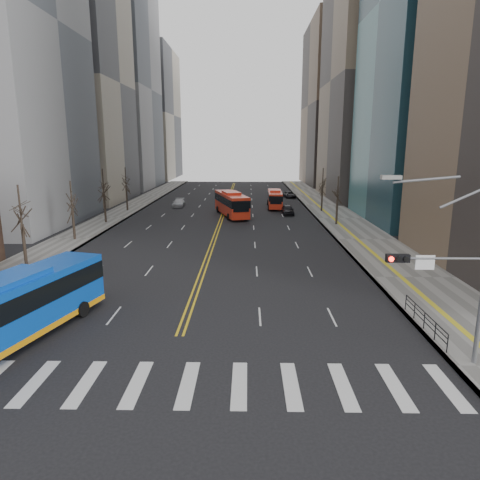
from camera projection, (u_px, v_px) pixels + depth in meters
name	position (u px, v px, depth m)	size (l,w,h in m)	color
ground	(162.00, 384.00, 19.64)	(220.00, 220.00, 0.00)	black
sidewalk_right	(340.00, 218.00, 63.22)	(7.00, 130.00, 0.15)	slate
sidewalk_left	(111.00, 218.00, 63.82)	(5.00, 130.00, 0.15)	slate
crosswalk	(162.00, 384.00, 19.63)	(26.70, 4.00, 0.01)	silver
centerline	(225.00, 209.00, 73.30)	(0.55, 100.00, 0.01)	gold
office_towers	(228.00, 74.00, 81.26)	(83.00, 134.00, 58.00)	gray
signal_mast	(455.00, 272.00, 20.28)	(5.37, 0.37, 9.39)	gray
pedestrian_railing	(424.00, 318.00, 25.06)	(0.06, 6.06, 1.02)	black
street_trees	(158.00, 194.00, 52.42)	(35.20, 47.20, 7.60)	black
blue_bus	(10.00, 309.00, 23.26)	(6.19, 13.60, 3.85)	blue
red_bus_near	(231.00, 202.00, 65.57)	(5.88, 12.20, 3.76)	red
red_bus_far	(275.00, 198.00, 74.26)	(2.71, 9.87, 3.15)	red
car_white	(77.00, 276.00, 33.54)	(1.41, 4.05, 1.33)	silver
car_dark_mid	(288.00, 210.00, 67.09)	(1.77, 4.40, 1.50)	black
car_silver	(179.00, 203.00, 75.61)	(1.91, 4.70, 1.36)	#AFAFB4
car_dark_far	(289.00, 195.00, 88.46)	(2.09, 4.52, 1.26)	black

